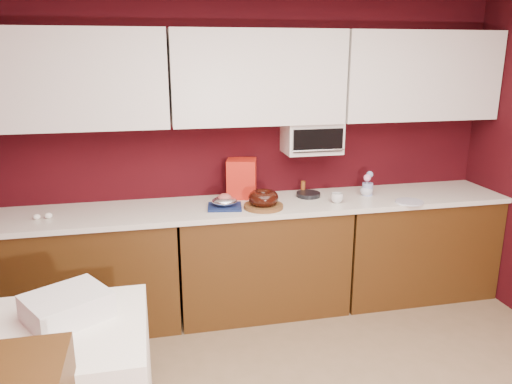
{
  "coord_description": "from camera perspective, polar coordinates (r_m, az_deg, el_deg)",
  "views": [
    {
      "loc": [
        -0.84,
        -1.69,
        2.03
      ],
      "look_at": [
        -0.07,
        1.84,
        1.02
      ],
      "focal_mm": 35.0,
      "sensor_mm": 36.0,
      "label": 1
    }
  ],
  "objects": [
    {
      "name": "wall_back",
      "position": [
        4.1,
        -0.32,
        4.66
      ],
      "size": [
        4.0,
        0.02,
        2.5
      ],
      "primitive_type": "cube",
      "color": "#37070C",
      "rests_on": "floor"
    },
    {
      "name": "base_cabinet_left",
      "position": [
        3.99,
        -18.61,
        -8.86
      ],
      "size": [
        1.31,
        0.58,
        0.86
      ],
      "primitive_type": "cube",
      "color": "#45280D",
      "rests_on": "floor"
    },
    {
      "name": "base_cabinet_center",
      "position": [
        4.05,
        0.62,
        -7.64
      ],
      "size": [
        1.31,
        0.58,
        0.86
      ],
      "primitive_type": "cube",
      "color": "#45280D",
      "rests_on": "floor"
    },
    {
      "name": "base_cabinet_right",
      "position": [
        4.52,
        17.42,
        -5.86
      ],
      "size": [
        1.31,
        0.58,
        0.86
      ],
      "primitive_type": "cube",
      "color": "#45280D",
      "rests_on": "floor"
    },
    {
      "name": "countertop",
      "position": [
        3.9,
        0.64,
        -1.54
      ],
      "size": [
        4.0,
        0.62,
        0.04
      ],
      "primitive_type": "cube",
      "color": "silver",
      "rests_on": "base_cabinet_center"
    },
    {
      "name": "upper_cabinet_left",
      "position": [
        3.81,
        -20.27,
        11.99
      ],
      "size": [
        1.31,
        0.33,
        0.7
      ],
      "primitive_type": "cube",
      "color": "white",
      "rests_on": "wall_back"
    },
    {
      "name": "upper_cabinet_center",
      "position": [
        3.87,
        0.19,
        12.96
      ],
      "size": [
        1.31,
        0.33,
        0.7
      ],
      "primitive_type": "cube",
      "color": "white",
      "rests_on": "wall_back"
    },
    {
      "name": "upper_cabinet_right",
      "position": [
        4.36,
        18.01,
        12.52
      ],
      "size": [
        1.31,
        0.33,
        0.7
      ],
      "primitive_type": "cube",
      "color": "white",
      "rests_on": "wall_back"
    },
    {
      "name": "toaster_oven",
      "position": [
        4.06,
        6.37,
        6.24
      ],
      "size": [
        0.45,
        0.3,
        0.25
      ],
      "primitive_type": "cube",
      "color": "white",
      "rests_on": "upper_cabinet_center"
    },
    {
      "name": "toaster_oven_door",
      "position": [
        3.91,
        7.12,
        5.86
      ],
      "size": [
        0.4,
        0.02,
        0.18
      ],
      "primitive_type": "cube",
      "color": "black",
      "rests_on": "toaster_oven"
    },
    {
      "name": "toaster_oven_handle",
      "position": [
        3.91,
        7.15,
        4.74
      ],
      "size": [
        0.42,
        0.02,
        0.02
      ],
      "primitive_type": "cylinder",
      "rotation": [
        0.0,
        1.57,
        0.0
      ],
      "color": "silver",
      "rests_on": "toaster_oven"
    },
    {
      "name": "cake_base",
      "position": [
        3.76,
        0.86,
        -1.64
      ],
      "size": [
        0.36,
        0.36,
        0.03
      ],
      "primitive_type": "cylinder",
      "rotation": [
        0.0,
        0.0,
        -0.26
      ],
      "color": "brown",
      "rests_on": "countertop"
    },
    {
      "name": "bundt_cake",
      "position": [
        3.74,
        0.86,
        -0.68
      ],
      "size": [
        0.3,
        0.3,
        0.09
      ],
      "primitive_type": "torus",
      "rotation": [
        0.0,
        0.0,
        -0.42
      ],
      "color": "black",
      "rests_on": "cake_base"
    },
    {
      "name": "navy_towel",
      "position": [
        3.77,
        -3.6,
        -1.7
      ],
      "size": [
        0.28,
        0.25,
        0.02
      ],
      "primitive_type": "cube",
      "rotation": [
        0.0,
        0.0,
        -0.15
      ],
      "color": "#14214E",
      "rests_on": "countertop"
    },
    {
      "name": "foil_ham_nest",
      "position": [
        3.75,
        -3.61,
        -1.04
      ],
      "size": [
        0.21,
        0.18,
        0.07
      ],
      "primitive_type": "ellipsoid",
      "rotation": [
        0.0,
        0.0,
        0.1
      ],
      "color": "white",
      "rests_on": "navy_towel"
    },
    {
      "name": "roasted_ham",
      "position": [
        3.75,
        -3.61,
        -0.67
      ],
      "size": [
        0.13,
        0.12,
        0.07
      ],
      "primitive_type": "ellipsoid",
      "rotation": [
        0.0,
        0.0,
        0.38
      ],
      "color": "#B85954",
      "rests_on": "foil_ham_nest"
    },
    {
      "name": "pandoro_box",
      "position": [
        4.02,
        -1.65,
        1.59
      ],
      "size": [
        0.27,
        0.26,
        0.31
      ],
      "primitive_type": "cube",
      "rotation": [
        0.0,
        0.0,
        -0.26
      ],
      "color": "#B00B18",
      "rests_on": "countertop"
    },
    {
      "name": "dark_pan",
      "position": [
        4.08,
        5.99,
        -0.29
      ],
      "size": [
        0.24,
        0.24,
        0.03
      ],
      "primitive_type": "cylinder",
      "rotation": [
        0.0,
        0.0,
        0.28
      ],
      "color": "black",
      "rests_on": "countertop"
    },
    {
      "name": "coffee_mug",
      "position": [
        3.94,
        9.24,
        -0.55
      ],
      "size": [
        0.11,
        0.11,
        0.09
      ],
      "primitive_type": "imported",
      "rotation": [
        0.0,
        0.0,
        0.53
      ],
      "color": "silver",
      "rests_on": "countertop"
    },
    {
      "name": "blue_jar",
      "position": [
        4.19,
        12.61,
        0.33
      ],
      "size": [
        0.11,
        0.11,
        0.1
      ],
      "primitive_type": "cylinder",
      "rotation": [
        0.0,
        0.0,
        0.36
      ],
      "color": "#1C3B9A",
      "rests_on": "countertop"
    },
    {
      "name": "flower_vase",
      "position": [
        4.18,
        12.53,
        0.47
      ],
      "size": [
        0.09,
        0.09,
        0.13
      ],
      "primitive_type": "imported",
      "rotation": [
        0.0,
        0.0,
        -0.02
      ],
      "color": "silver",
      "rests_on": "countertop"
    },
    {
      "name": "flower_pink",
      "position": [
        4.16,
        12.6,
        1.6
      ],
      "size": [
        0.06,
        0.06,
        0.06
      ],
      "primitive_type": "sphere",
      "color": "pink",
      "rests_on": "flower_vase"
    },
    {
      "name": "flower_blue",
      "position": [
        4.19,
        12.87,
        1.97
      ],
      "size": [
        0.05,
        0.05,
        0.05
      ],
      "primitive_type": "sphere",
      "color": "#83A1D2",
      "rests_on": "flower_vase"
    },
    {
      "name": "china_plate",
      "position": [
        4.08,
        17.13,
        -1.08
      ],
      "size": [
        0.28,
        0.28,
        0.01
      ],
      "primitive_type": "cylinder",
      "rotation": [
        0.0,
        0.0,
        -0.35
      ],
      "color": "silver",
      "rests_on": "countertop"
    },
    {
      "name": "amber_bottle",
      "position": [
        4.15,
        5.4,
        0.54
      ],
      "size": [
        0.04,
        0.04,
        0.11
      ],
      "primitive_type": "cylinder",
      "rotation": [
        0.0,
        0.0,
        0.24
      ],
      "color": "brown",
      "rests_on": "countertop"
    },
    {
      "name": "egg_left",
      "position": [
        3.82,
        -23.79,
        -2.62
      ],
      "size": [
        0.06,
        0.05,
        0.04
      ],
      "primitive_type": "ellipsoid",
      "rotation": [
        0.0,
        0.0,
        0.23
      ],
      "color": "white",
      "rests_on": "countertop"
    },
    {
      "name": "egg_right",
      "position": [
        3.82,
        -22.63,
        -2.5
      ],
      "size": [
        0.06,
        0.05,
        0.04
      ],
      "primitive_type": "ellipsoid",
      "rotation": [
        0.0,
        0.0,
        0.22
      ],
      "color": "white",
      "rests_on": "countertop"
    },
    {
      "name": "newspaper_stack",
      "position": [
        2.71,
        -20.79,
        -12.1
      ],
      "size": [
        0.48,
        0.46,
        0.13
      ],
      "primitive_type": "cube",
      "rotation": [
        0.0,
        0.0,
        0.55
      ],
      "color": "white",
      "rests_on": "dining_table"
    }
  ]
}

